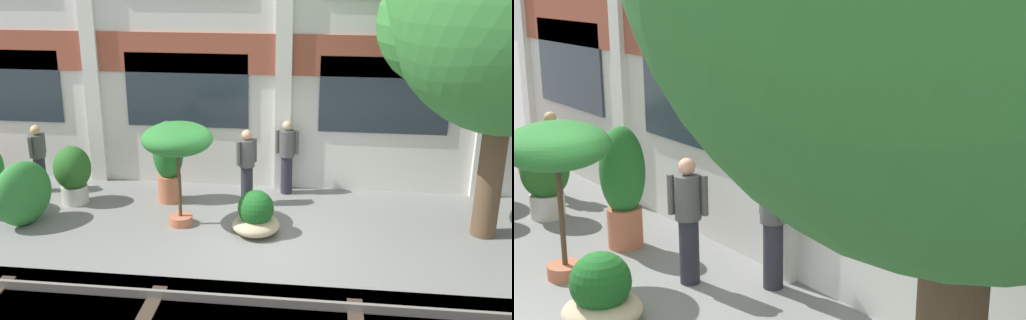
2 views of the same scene
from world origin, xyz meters
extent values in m
cube|color=#9E4C38|center=(0.00, 2.67, 3.10)|extent=(17.66, 0.06, 0.90)
cube|color=#28333D|center=(-6.62, 2.66, 2.25)|extent=(2.83, 0.04, 1.70)
cube|color=#28333D|center=(-2.21, 2.66, 2.25)|extent=(2.83, 0.04, 1.70)
cube|color=#28333D|center=(2.21, 2.66, 2.25)|extent=(2.83, 0.04, 1.70)
cube|color=tan|center=(-7.24, 2.07, 0.10)|extent=(0.78, 0.52, 0.20)
cube|color=#DB2866|center=(-7.24, 2.07, 0.34)|extent=(0.66, 0.39, 0.28)
cylinder|color=beige|center=(-4.44, 1.18, 0.20)|extent=(0.57, 0.57, 0.40)
ellipsoid|color=#286023|center=(-4.44, 1.18, 0.81)|extent=(0.80, 0.80, 0.96)
ellipsoid|color=tan|center=(-0.31, 0.15, 0.18)|extent=(0.93, 0.93, 0.35)
sphere|color=#19561E|center=(-0.31, 0.15, 0.53)|extent=(0.70, 0.70, 0.70)
cylinder|color=#B76647|center=(-2.40, 1.55, 0.30)|extent=(0.52, 0.52, 0.60)
ellipsoid|color=#236B28|center=(-2.40, 1.55, 1.16)|extent=(0.66, 0.66, 1.33)
sphere|color=#DB2866|center=(-2.40, 1.55, 1.59)|extent=(0.37, 0.37, 0.37)
cylinder|color=#B76647|center=(-1.87, 0.37, 0.09)|extent=(0.48, 0.48, 0.18)
cylinder|color=#4C3826|center=(-1.87, 0.37, 0.93)|extent=(0.07, 0.07, 1.50)
ellipsoid|color=#2D7A33|center=(-1.87, 0.37, 1.81)|extent=(1.39, 1.39, 0.62)
cylinder|color=#282833|center=(-0.69, 1.57, 0.44)|extent=(0.26, 0.26, 0.88)
cylinder|color=#4C4C4C|center=(-0.69, 1.57, 1.17)|extent=(0.34, 0.34, 0.59)
sphere|color=tan|center=(-0.69, 1.57, 1.57)|extent=(0.22, 0.22, 0.22)
cylinder|color=#4C4C4C|center=(-0.84, 1.42, 1.20)|extent=(0.09, 0.09, 0.53)
cylinder|color=#4C4C4C|center=(-0.53, 1.73, 1.20)|extent=(0.09, 0.09, 0.53)
cylinder|color=#282833|center=(0.12, 2.32, 0.44)|extent=(0.26, 0.26, 0.89)
cylinder|color=#4C4C4C|center=(0.12, 2.32, 1.19)|extent=(0.34, 0.34, 0.60)
sphere|color=tan|center=(0.12, 2.32, 1.60)|extent=(0.22, 0.22, 0.22)
cylinder|color=#4C4C4C|center=(-0.10, 2.33, 1.22)|extent=(0.09, 0.09, 0.54)
cylinder|color=#4C4C4C|center=(0.34, 2.32, 1.22)|extent=(0.09, 0.09, 0.54)
cylinder|color=#282833|center=(-5.49, 1.75, 0.41)|extent=(0.26, 0.26, 0.82)
cylinder|color=#4C4C4C|center=(-5.49, 1.75, 1.09)|extent=(0.34, 0.34, 0.53)
sphere|color=tan|center=(-5.49, 1.75, 1.46)|extent=(0.22, 0.22, 0.22)
cylinder|color=#4C4C4C|center=(-5.54, 1.54, 1.11)|extent=(0.09, 0.09, 0.48)
cylinder|color=#4C4C4C|center=(-5.43, 1.97, 1.11)|extent=(0.09, 0.09, 0.48)
camera|label=1|loc=(0.98, -10.40, 5.16)|focal=42.00mm
camera|label=2|loc=(6.71, -3.08, 3.87)|focal=50.00mm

